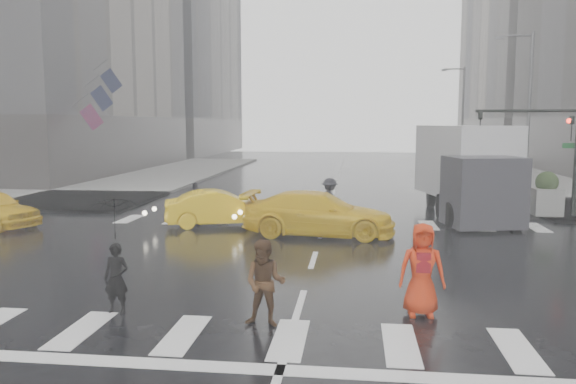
# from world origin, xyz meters

# --- Properties ---
(ground) EXTENTS (120.00, 120.00, 0.00)m
(ground) POSITION_xyz_m (0.00, 0.00, 0.00)
(ground) COLOR black
(ground) RESTS_ON ground
(sidewalk_nw) EXTENTS (35.00, 35.00, 0.15)m
(sidewalk_nw) POSITION_xyz_m (-19.50, 17.50, 0.07)
(sidewalk_nw) COLOR gray
(sidewalk_nw) RESTS_ON ground
(road_markings) EXTENTS (18.00, 48.00, 0.01)m
(road_markings) POSITION_xyz_m (0.00, 0.00, 0.01)
(road_markings) COLOR silver
(road_markings) RESTS_ON ground
(traffic_signal_pole) EXTENTS (4.45, 0.42, 4.50)m
(traffic_signal_pole) POSITION_xyz_m (9.01, 8.01, 3.22)
(traffic_signal_pole) COLOR black
(traffic_signal_pole) RESTS_ON ground
(street_lamp_near) EXTENTS (2.15, 0.22, 9.00)m
(street_lamp_near) POSITION_xyz_m (10.87, 18.00, 4.95)
(street_lamp_near) COLOR #59595B
(street_lamp_near) RESTS_ON ground
(street_lamp_far) EXTENTS (2.15, 0.22, 9.00)m
(street_lamp_far) POSITION_xyz_m (10.87, 38.00, 4.95)
(street_lamp_far) COLOR #59595B
(street_lamp_far) RESTS_ON ground
(planter_west) EXTENTS (1.10, 1.10, 1.80)m
(planter_west) POSITION_xyz_m (7.00, 8.20, 0.98)
(planter_west) COLOR gray
(planter_west) RESTS_ON ground
(planter_mid) EXTENTS (1.10, 1.10, 1.80)m
(planter_mid) POSITION_xyz_m (9.00, 8.20, 0.98)
(planter_mid) COLOR gray
(planter_mid) RESTS_ON ground
(flag_cluster) EXTENTS (2.87, 3.06, 4.69)m
(flag_cluster) POSITION_xyz_m (-15.08, 18.50, 5.64)
(flag_cluster) COLOR #59595B
(flag_cluster) RESTS_ON ground
(pedestrian_black) EXTENTS (1.01, 1.02, 2.43)m
(pedestrian_black) POSITION_xyz_m (-3.72, -4.98, 1.68)
(pedestrian_black) COLOR black
(pedestrian_black) RESTS_ON ground
(pedestrian_brown) EXTENTS (0.88, 0.71, 1.71)m
(pedestrian_brown) POSITION_xyz_m (-0.55, -5.37, 0.85)
(pedestrian_brown) COLOR #422A17
(pedestrian_brown) RESTS_ON ground
(pedestrian_orange) EXTENTS (0.95, 0.62, 1.92)m
(pedestrian_orange) POSITION_xyz_m (2.54, -4.37, 0.96)
(pedestrian_orange) COLOR red
(pedestrian_orange) RESTS_ON ground
(pedestrian_far_a) EXTENTS (0.96, 0.66, 1.52)m
(pedestrian_far_a) POSITION_xyz_m (-5.25, 6.23, 0.76)
(pedestrian_far_a) COLOR black
(pedestrian_far_a) RESTS_ON ground
(pedestrian_far_b) EXTENTS (1.24, 1.27, 1.77)m
(pedestrian_far_b) POSITION_xyz_m (0.19, 6.07, 0.89)
(pedestrian_far_b) COLOR black
(pedestrian_far_b) RESTS_ON ground
(taxi_mid) EXTENTS (4.38, 2.67, 1.36)m
(taxi_mid) POSITION_xyz_m (-3.97, 5.01, 0.68)
(taxi_mid) COLOR yellow
(taxi_mid) RESTS_ON ground
(taxi_rear) EXTENTS (4.82, 2.47, 1.54)m
(taxi_rear) POSITION_xyz_m (-0.08, 3.59, 0.77)
(taxi_rear) COLOR yellow
(taxi_rear) RESTS_ON ground
(box_truck) EXTENTS (2.68, 7.15, 3.80)m
(box_truck) POSITION_xyz_m (5.89, 8.13, 2.03)
(box_truck) COLOR silver
(box_truck) RESTS_ON ground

